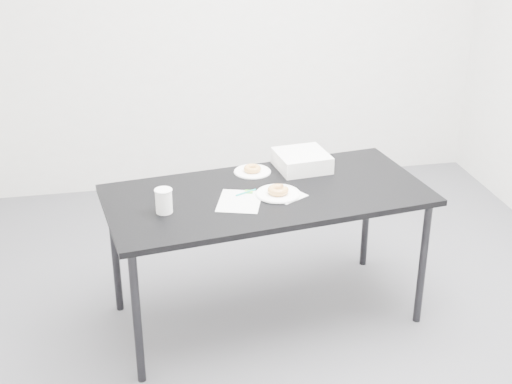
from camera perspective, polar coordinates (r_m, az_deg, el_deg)
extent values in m
plane|color=#4C4C51|center=(4.08, 2.14, -10.26)|extent=(4.00, 4.00, 0.00)
cube|color=silver|center=(5.40, -2.60, 14.18)|extent=(4.00, 0.02, 2.70)
cube|color=black|center=(3.75, 0.91, -0.25)|extent=(1.78, 1.02, 0.03)
cylinder|color=black|center=(3.50, -9.50, -9.94)|extent=(0.04, 0.04, 0.74)
cylinder|color=black|center=(4.06, -11.21, -4.82)|extent=(0.04, 0.04, 0.74)
cylinder|color=black|center=(3.98, 13.19, -5.61)|extent=(0.04, 0.04, 0.74)
cylinder|color=black|center=(4.48, 8.82, -1.62)|extent=(0.04, 0.04, 0.74)
cube|color=white|center=(3.65, -1.32, -0.74)|extent=(0.28, 0.32, 0.00)
cube|color=green|center=(3.75, -0.58, 0.03)|extent=(0.05, 0.05, 0.00)
cylinder|color=#0D998F|center=(3.73, -0.82, -0.04)|extent=(0.12, 0.06, 0.01)
cube|color=white|center=(3.71, 2.46, -0.25)|extent=(0.22, 0.22, 0.00)
cylinder|color=white|center=(3.72, 1.78, -0.15)|extent=(0.24, 0.24, 0.01)
torus|color=gold|center=(3.71, 1.78, 0.16)|extent=(0.15, 0.15, 0.04)
cylinder|color=white|center=(3.99, -0.29, 1.63)|extent=(0.21, 0.21, 0.01)
torus|color=gold|center=(3.98, -0.29, 1.88)|extent=(0.10, 0.10, 0.03)
cylinder|color=white|center=(3.54, -7.39, -0.70)|extent=(0.08, 0.08, 0.12)
cylinder|color=silver|center=(4.13, 4.44, 2.44)|extent=(0.10, 0.10, 0.01)
cube|color=silver|center=(4.04, 3.68, 2.53)|extent=(0.31, 0.31, 0.09)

